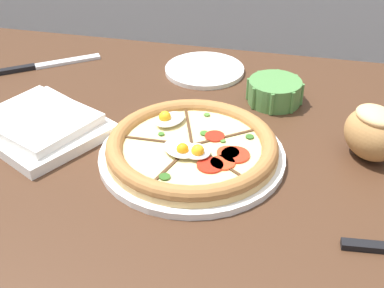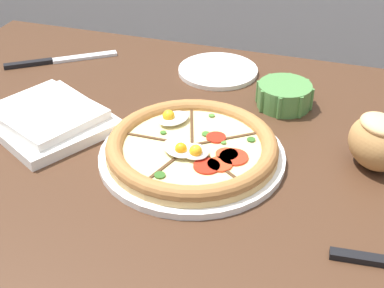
% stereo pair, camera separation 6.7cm
% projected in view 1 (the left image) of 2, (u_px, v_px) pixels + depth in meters
% --- Properties ---
extents(dining_table, '(1.27, 0.84, 0.73)m').
position_uv_depth(dining_table, '(182.00, 187.00, 1.01)').
color(dining_table, '#422819').
rests_on(dining_table, ground_plane).
extents(pizza, '(0.32, 0.32, 0.05)m').
position_uv_depth(pizza, '(192.00, 149.00, 0.90)').
color(pizza, white).
rests_on(pizza, dining_table).
extents(ramekin_bowl, '(0.11, 0.11, 0.05)m').
position_uv_depth(ramekin_bowl, '(275.00, 91.00, 1.06)').
color(ramekin_bowl, '#4C8442').
rests_on(ramekin_bowl, dining_table).
extents(napkin_folded, '(0.29, 0.28, 0.04)m').
position_uv_depth(napkin_folded, '(40.00, 125.00, 0.97)').
color(napkin_folded, silver).
rests_on(napkin_folded, dining_table).
extents(bread_piece_near, '(0.13, 0.13, 0.09)m').
position_uv_depth(bread_piece_near, '(372.00, 132.00, 0.89)').
color(bread_piece_near, '#B27F47').
rests_on(bread_piece_near, dining_table).
extents(knife_main, '(0.22, 0.17, 0.01)m').
position_uv_depth(knife_main, '(43.00, 65.00, 1.21)').
color(knife_main, silver).
rests_on(knife_main, dining_table).
extents(side_saucer, '(0.18, 0.18, 0.01)m').
position_uv_depth(side_saucer, '(205.00, 70.00, 1.19)').
color(side_saucer, white).
rests_on(side_saucer, dining_table).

